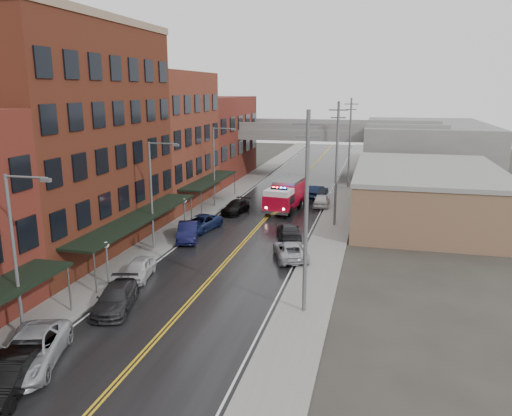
# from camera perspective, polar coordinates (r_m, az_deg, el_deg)

# --- Properties ---
(road) EXTENTS (11.00, 160.00, 0.02)m
(road) POSITION_cam_1_polar(r_m,az_deg,el_deg) (45.90, -0.64, -3.12)
(road) COLOR black
(road) RESTS_ON ground
(sidewalk_left) EXTENTS (3.00, 160.00, 0.15)m
(sidewalk_left) POSITION_cam_1_polar(r_m,az_deg,el_deg) (48.17, -9.08, -2.42)
(sidewalk_left) COLOR slate
(sidewalk_left) RESTS_ON ground
(sidewalk_right) EXTENTS (3.00, 160.00, 0.15)m
(sidewalk_right) POSITION_cam_1_polar(r_m,az_deg,el_deg) (44.69, 8.48, -3.65)
(sidewalk_right) COLOR slate
(sidewalk_right) RESTS_ON ground
(curb_left) EXTENTS (0.30, 160.00, 0.15)m
(curb_left) POSITION_cam_1_polar(r_m,az_deg,el_deg) (47.56, -7.25, -2.56)
(curb_left) COLOR gray
(curb_left) RESTS_ON ground
(curb_right) EXTENTS (0.30, 160.00, 0.15)m
(curb_right) POSITION_cam_1_polar(r_m,az_deg,el_deg) (44.86, 6.38, -3.52)
(curb_right) COLOR gray
(curb_right) RESTS_ON ground
(brick_building_b) EXTENTS (9.00, 20.00, 18.00)m
(brick_building_b) POSITION_cam_1_polar(r_m,az_deg,el_deg) (43.32, -20.57, 7.17)
(brick_building_b) COLOR #4E2114
(brick_building_b) RESTS_ON ground
(brick_building_c) EXTENTS (9.00, 15.00, 15.00)m
(brick_building_c) POSITION_cam_1_polar(r_m,az_deg,el_deg) (58.68, -10.81, 7.73)
(brick_building_c) COLOR brown
(brick_building_c) RESTS_ON ground
(brick_building_far) EXTENTS (9.00, 20.00, 12.00)m
(brick_building_far) POSITION_cam_1_polar(r_m,az_deg,el_deg) (75.01, -5.18, 7.94)
(brick_building_far) COLOR maroon
(brick_building_far) RESTS_ON ground
(tan_building) EXTENTS (14.00, 22.00, 5.00)m
(tan_building) POSITION_cam_1_polar(r_m,az_deg,el_deg) (53.87, 18.87, 1.36)
(tan_building) COLOR brown
(tan_building) RESTS_ON ground
(right_far_block) EXTENTS (18.00, 30.00, 8.00)m
(right_far_block) POSITION_cam_1_polar(r_m,az_deg,el_deg) (83.38, 18.70, 6.46)
(right_far_block) COLOR slate
(right_far_block) RESTS_ON ground
(awning_1) EXTENTS (2.60, 18.00, 3.09)m
(awning_1) POSITION_cam_1_polar(r_m,az_deg,el_deg) (41.38, -13.22, -1.05)
(awning_1) COLOR black
(awning_1) RESTS_ON ground
(awning_2) EXTENTS (2.60, 13.00, 3.09)m
(awning_2) POSITION_cam_1_polar(r_m,az_deg,el_deg) (57.14, -5.29, 3.18)
(awning_2) COLOR black
(awning_2) RESTS_ON ground
(globe_lamp_1) EXTENTS (0.44, 0.44, 3.12)m
(globe_lamp_1) POSITION_cam_1_polar(r_m,az_deg,el_deg) (35.19, -16.72, -4.98)
(globe_lamp_1) COLOR #59595B
(globe_lamp_1) RESTS_ON ground
(globe_lamp_2) EXTENTS (0.44, 0.44, 3.12)m
(globe_lamp_2) POSITION_cam_1_polar(r_m,az_deg,el_deg) (47.27, -8.18, 0.11)
(globe_lamp_2) COLOR #59595B
(globe_lamp_2) RESTS_ON ground
(street_lamp_0) EXTENTS (2.64, 0.22, 9.00)m
(street_lamp_0) POSITION_cam_1_polar(r_m,az_deg,el_deg) (28.22, -25.57, -4.17)
(street_lamp_0) COLOR #59595B
(street_lamp_0) RESTS_ON ground
(street_lamp_1) EXTENTS (2.64, 0.22, 9.00)m
(street_lamp_1) POSITION_cam_1_polar(r_m,az_deg,el_deg) (41.37, -11.59, 2.14)
(street_lamp_1) COLOR #59595B
(street_lamp_1) RESTS_ON ground
(street_lamp_2) EXTENTS (2.64, 0.22, 9.00)m
(street_lamp_2) POSITION_cam_1_polar(r_m,az_deg,el_deg) (56.02, -4.59, 5.27)
(street_lamp_2) COLOR #59595B
(street_lamp_2) RESTS_ON ground
(utility_pole_0) EXTENTS (1.80, 0.24, 12.00)m
(utility_pole_0) POSITION_cam_1_polar(r_m,az_deg,el_deg) (28.67, 5.76, -0.31)
(utility_pole_0) COLOR #59595B
(utility_pole_0) RESTS_ON ground
(utility_pole_1) EXTENTS (1.80, 0.24, 12.00)m
(utility_pole_1) POSITION_cam_1_polar(r_m,az_deg,el_deg) (48.23, 9.20, 5.17)
(utility_pole_1) COLOR #59595B
(utility_pole_1) RESTS_ON ground
(utility_pole_2) EXTENTS (1.80, 0.24, 12.00)m
(utility_pole_2) POSITION_cam_1_polar(r_m,az_deg,el_deg) (68.04, 10.66, 7.47)
(utility_pole_2) COLOR #59595B
(utility_pole_2) RESTS_ON ground
(overpass) EXTENTS (40.00, 10.00, 7.50)m
(overpass) POSITION_cam_1_polar(r_m,az_deg,el_deg) (75.74, 5.48, 7.98)
(overpass) COLOR slate
(overpass) RESTS_ON ground
(fire_truck) EXTENTS (4.29, 9.12, 3.24)m
(fire_truck) POSITION_cam_1_polar(r_m,az_deg,el_deg) (55.61, 3.55, 1.64)
(fire_truck) COLOR #AF0820
(fire_truck) RESTS_ON ground
(parked_car_left_1) EXTENTS (2.92, 5.07, 1.58)m
(parked_car_left_1) POSITION_cam_1_polar(r_m,az_deg,el_deg) (25.45, -26.60, -16.98)
(parked_car_left_1) COLOR black
(parked_car_left_1) RESTS_ON ground
(parked_car_left_2) EXTENTS (4.40, 6.38, 1.62)m
(parked_car_left_2) POSITION_cam_1_polar(r_m,az_deg,el_deg) (27.23, -24.39, -14.64)
(parked_car_left_2) COLOR #9FA2A7
(parked_car_left_2) RESTS_ON ground
(parked_car_left_3) EXTENTS (3.18, 5.32, 1.45)m
(parked_car_left_3) POSITION_cam_1_polar(r_m,az_deg,el_deg) (31.94, -15.73, -9.86)
(parked_car_left_3) COLOR #252527
(parked_car_left_3) RESTS_ON ground
(parked_car_left_4) EXTENTS (2.31, 4.32, 1.40)m
(parked_car_left_4) POSITION_cam_1_polar(r_m,az_deg,el_deg) (36.52, -13.22, -6.76)
(parked_car_left_4) COLOR silver
(parked_car_left_4) RESTS_ON ground
(parked_car_left_5) EXTENTS (3.04, 5.12, 1.59)m
(parked_car_left_5) POSITION_cam_1_polar(r_m,az_deg,el_deg) (44.63, -7.78, -2.68)
(parked_car_left_5) COLOR black
(parked_car_left_5) RESTS_ON ground
(parked_car_left_6) EXTENTS (3.39, 5.55, 1.44)m
(parked_car_left_6) POSITION_cam_1_polar(r_m,az_deg,el_deg) (47.54, -6.36, -1.74)
(parked_car_left_6) COLOR #131F49
(parked_car_left_6) RESTS_ON ground
(parked_car_left_7) EXTENTS (2.46, 4.94, 1.38)m
(parked_car_left_7) POSITION_cam_1_polar(r_m,az_deg,el_deg) (53.90, -2.33, 0.12)
(parked_car_left_7) COLOR black
(parked_car_left_7) RESTS_ON ground
(parked_car_right_0) EXTENTS (3.83, 5.48, 1.39)m
(parked_car_right_0) POSITION_cam_1_polar(r_m,az_deg,el_deg) (39.57, 3.93, -4.85)
(parked_car_right_0) COLOR #A5A6AD
(parked_car_right_0) RESTS_ON ground
(parked_car_right_1) EXTENTS (3.22, 5.21, 1.41)m
(parked_car_right_1) POSITION_cam_1_polar(r_m,az_deg,el_deg) (44.79, 3.76, -2.65)
(parked_car_right_1) COLOR black
(parked_car_right_1) RESTS_ON ground
(parked_car_right_2) EXTENTS (2.00, 4.47, 1.49)m
(parked_car_right_2) POSITION_cam_1_polar(r_m,az_deg,el_deg) (57.30, 7.49, 0.87)
(parked_car_right_2) COLOR silver
(parked_car_right_2) RESTS_ON ground
(parked_car_right_3) EXTENTS (2.56, 4.99, 1.57)m
(parked_car_right_3) POSITION_cam_1_polar(r_m,az_deg,el_deg) (62.05, 6.92, 1.89)
(parked_car_right_3) COLOR black
(parked_car_right_3) RESTS_ON ground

